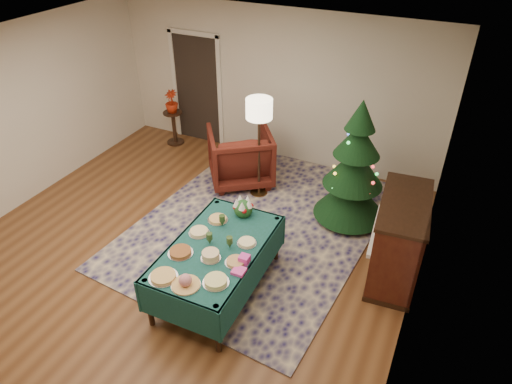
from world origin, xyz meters
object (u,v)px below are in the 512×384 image
at_px(christmas_tree, 354,170).
at_px(armchair, 240,154).
at_px(piano, 398,240).
at_px(gift_box, 244,259).
at_px(floor_lamp, 259,115).
at_px(side_table, 174,128).
at_px(buffet_table, 217,255).
at_px(potted_plant, 172,106).

bearing_deg(christmas_tree, armchair, 172.02).
bearing_deg(piano, gift_box, -137.84).
height_order(floor_lamp, side_table, floor_lamp).
bearing_deg(piano, christmas_tree, 132.96).
distance_m(buffet_table, piano, 2.28).
bearing_deg(side_table, armchair, -20.90).
height_order(floor_lamp, potted_plant, floor_lamp).
height_order(buffet_table, christmas_tree, christmas_tree).
height_order(potted_plant, christmas_tree, christmas_tree).
distance_m(gift_box, armchair, 2.89).
xyz_separation_m(armchair, piano, (2.84, -1.20, 0.03)).
bearing_deg(potted_plant, buffet_table, -48.70).
distance_m(side_table, potted_plant, 0.46).
bearing_deg(potted_plant, side_table, 116.57).
xyz_separation_m(side_table, piano, (4.66, -1.89, 0.23)).
xyz_separation_m(buffet_table, potted_plant, (-2.75, 3.13, 0.22)).
bearing_deg(gift_box, piano, 42.16).
height_order(side_table, potted_plant, potted_plant).
distance_m(floor_lamp, christmas_tree, 1.62).
bearing_deg(gift_box, christmas_tree, 74.36).
relative_size(buffet_table, piano, 1.35).
distance_m(armchair, piano, 3.08).
relative_size(armchair, floor_lamp, 0.62).
relative_size(armchair, side_table, 1.58).
xyz_separation_m(floor_lamp, potted_plant, (-2.28, 0.95, -0.64)).
distance_m(side_table, christmas_tree, 3.97).
height_order(gift_box, potted_plant, potted_plant).
bearing_deg(side_table, floor_lamp, -22.48).
bearing_deg(christmas_tree, potted_plant, 165.65).
relative_size(side_table, potted_plant, 1.53).
relative_size(side_table, christmas_tree, 0.34).
bearing_deg(buffet_table, piano, 33.05).
distance_m(armchair, side_table, 1.96).
bearing_deg(christmas_tree, piano, -47.04).
bearing_deg(armchair, piano, 121.32).
bearing_deg(christmas_tree, floor_lamp, 178.90).
distance_m(buffet_table, floor_lamp, 2.40).
bearing_deg(side_table, piano, -22.07).
distance_m(armchair, christmas_tree, 2.04).
distance_m(gift_box, piano, 2.02).
height_order(gift_box, piano, piano).
bearing_deg(floor_lamp, armchair, 151.66).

